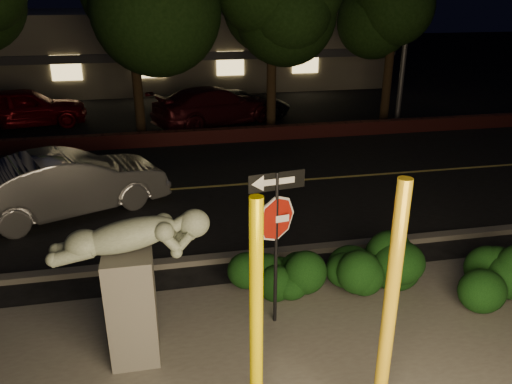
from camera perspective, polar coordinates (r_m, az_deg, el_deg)
The scene contains 18 objects.
ground at distance 16.77m, azimuth -4.50°, elevation 4.40°, with size 90.00×90.00×0.00m, color black.
road at distance 13.97m, azimuth -2.95°, elevation 0.76°, with size 80.00×8.00×0.01m, color black.
lane_marking at distance 13.96m, azimuth -2.95°, elevation 0.81°, with size 80.00×0.12×0.01m, color gold.
curb at distance 10.28m, azimuth 0.51°, elevation -7.11°, with size 80.00×0.25×0.12m, color #4C4944.
brick_wall at distance 17.94m, azimuth -5.05°, elevation 6.39°, with size 40.00×0.35×0.50m, color #4F1A19.
parking_lot at distance 23.51m, azimuth -6.68°, elevation 9.48°, with size 40.00×12.00×0.01m, color black.
building at distance 31.07m, azimuth -8.23°, elevation 16.18°, with size 22.00×10.20×4.00m.
yellow_pole_left at distance 5.84m, azimuth 0.02°, elevation -14.84°, with size 0.16×0.16×3.13m, color #FBDA00.
yellow_pole_right at distance 6.06m, azimuth 15.00°, elevation -13.22°, with size 0.16×0.16×3.29m, color gold.
signpost at distance 7.55m, azimuth 2.35°, elevation -3.14°, with size 0.88×0.16×2.61m.
sculpture at distance 7.21m, azimuth -14.05°, elevation -9.02°, with size 2.16×0.68×2.32m.
hedge_center at distance 8.98m, azimuth 2.20°, elevation -9.03°, with size 1.67×0.78×0.87m, color black.
hedge_right at distance 9.09m, azimuth 12.86°, elevation -8.13°, with size 1.79×0.96×1.17m, color black.
hedge_far_right at distance 9.62m, azimuth 25.65°, elevation -8.54°, with size 1.51×0.94×1.05m, color black.
silver_sedan at distance 12.81m, azimuth -20.66°, elevation 0.94°, with size 1.61×4.63×1.53m, color #A3A3A7.
parked_car_red at distance 21.90m, azimuth -24.94°, elevation 8.75°, with size 1.85×4.61×1.57m, color #6B040C.
parked_car_darkred at distance 20.41m, azimuth -4.64°, elevation 9.79°, with size 2.12×5.22×1.51m, color #3D0D13.
parked_car_dark at distance 21.26m, azimuth -1.88°, elevation 9.94°, with size 2.02×4.38×1.22m, color black.
Camera 1 is at (-1.86, -5.88, 5.07)m, focal length 35.00 mm.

